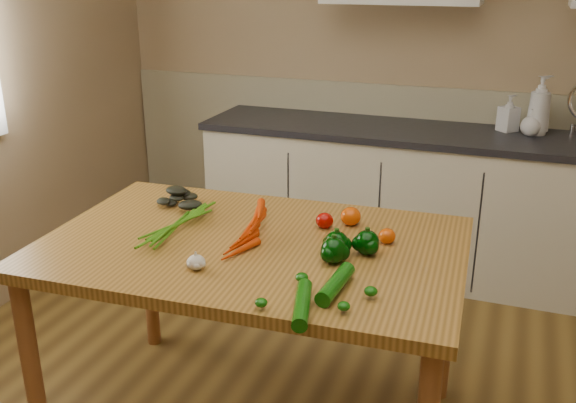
% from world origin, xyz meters
% --- Properties ---
extents(room, '(4.04, 5.04, 2.64)m').
position_xyz_m(room, '(0.00, 0.17, 1.25)').
color(room, brown).
rests_on(room, ground).
extents(counter_run, '(2.84, 0.64, 1.14)m').
position_xyz_m(counter_run, '(0.21, 2.19, 0.46)').
color(counter_run, beige).
rests_on(counter_run, ground).
extents(table, '(1.60, 1.07, 0.84)m').
position_xyz_m(table, '(-0.26, 0.47, 0.74)').
color(table, '#9E6D2E').
rests_on(table, ground).
extents(soap_bottle_a, '(0.18, 0.18, 0.33)m').
position_xyz_m(soap_bottle_a, '(0.72, 2.30, 1.07)').
color(soap_bottle_a, silver).
rests_on(soap_bottle_a, counter_run).
extents(soap_bottle_b, '(0.14, 0.14, 0.21)m').
position_xyz_m(soap_bottle_b, '(0.56, 2.32, 1.01)').
color(soap_bottle_b, silver).
rests_on(soap_bottle_b, counter_run).
extents(soap_bottle_c, '(0.15, 0.15, 0.15)m').
position_xyz_m(soap_bottle_c, '(0.69, 2.27, 0.98)').
color(soap_bottle_c, silver).
rests_on(soap_bottle_c, counter_run).
extents(carrot_bunch, '(0.30, 0.24, 0.08)m').
position_xyz_m(carrot_bunch, '(-0.37, 0.48, 0.87)').
color(carrot_bunch, '#CF3704').
rests_on(carrot_bunch, table).
extents(leafy_greens, '(0.22, 0.20, 0.11)m').
position_xyz_m(leafy_greens, '(-0.69, 0.72, 0.89)').
color(leafy_greens, black).
rests_on(leafy_greens, table).
extents(garlic_bulb, '(0.06, 0.06, 0.05)m').
position_xyz_m(garlic_bulb, '(-0.35, 0.19, 0.86)').
color(garlic_bulb, beige).
rests_on(garlic_bulb, table).
extents(pepper_a, '(0.09, 0.09, 0.09)m').
position_xyz_m(pepper_a, '(0.07, 0.46, 0.88)').
color(pepper_a, black).
rests_on(pepper_a, table).
extents(pepper_b, '(0.09, 0.09, 0.09)m').
position_xyz_m(pepper_b, '(0.17, 0.51, 0.88)').
color(pepper_b, black).
rests_on(pepper_b, table).
extents(pepper_c, '(0.09, 0.09, 0.09)m').
position_xyz_m(pepper_c, '(0.07, 0.40, 0.88)').
color(pepper_c, black).
rests_on(pepper_c, table).
extents(tomato_a, '(0.07, 0.07, 0.06)m').
position_xyz_m(tomato_a, '(-0.05, 0.69, 0.87)').
color(tomato_a, '#990902').
rests_on(tomato_a, table).
extents(tomato_b, '(0.08, 0.08, 0.07)m').
position_xyz_m(tomato_b, '(0.04, 0.76, 0.87)').
color(tomato_b, '#CF4405').
rests_on(tomato_b, table).
extents(tomato_c, '(0.06, 0.06, 0.06)m').
position_xyz_m(tomato_c, '(0.21, 0.63, 0.86)').
color(tomato_c, '#CF4405').
rests_on(tomato_c, table).
extents(zucchini_a, '(0.07, 0.23, 0.05)m').
position_xyz_m(zucchini_a, '(0.14, 0.20, 0.86)').
color(zucchini_a, '#0B4607').
rests_on(zucchini_a, table).
extents(zucchini_b, '(0.11, 0.25, 0.05)m').
position_xyz_m(zucchini_b, '(0.08, 0.05, 0.86)').
color(zucchini_b, '#0B4607').
rests_on(zucchini_b, table).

